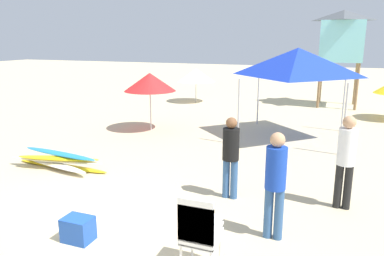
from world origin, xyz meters
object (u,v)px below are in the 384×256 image
(cooler_box, at_px, (78,229))
(lifeguard_tower, at_px, (342,36))
(stacked_plastic_chairs, at_px, (199,229))
(lifeguard_near_right, at_px, (231,153))
(beach_umbrella_left, at_px, (196,75))
(lifeguard_near_center, at_px, (275,179))
(lifeguard_near_left, at_px, (346,156))
(popup_canopy, at_px, (298,62))
(surfboard_pile, at_px, (58,161))
(beach_umbrella_mid, at_px, (150,82))

(cooler_box, bearing_deg, lifeguard_tower, 75.60)
(stacked_plastic_chairs, xyz_separation_m, lifeguard_near_right, (-0.26, 2.50, 0.27))
(lifeguard_near_right, relative_size, cooler_box, 3.59)
(beach_umbrella_left, bearing_deg, lifeguard_tower, 11.11)
(lifeguard_near_right, height_order, lifeguard_tower, lifeguard_tower)
(stacked_plastic_chairs, height_order, lifeguard_near_right, lifeguard_near_right)
(lifeguard_near_center, height_order, lifeguard_tower, lifeguard_tower)
(lifeguard_near_left, distance_m, popup_canopy, 5.28)
(lifeguard_near_left, height_order, beach_umbrella_left, lifeguard_near_left)
(lifeguard_near_center, relative_size, lifeguard_tower, 0.40)
(lifeguard_tower, xyz_separation_m, beach_umbrella_left, (-6.50, -1.28, -1.84))
(surfboard_pile, relative_size, lifeguard_near_left, 1.49)
(lifeguard_near_center, height_order, beach_umbrella_mid, beach_umbrella_mid)
(popup_canopy, bearing_deg, surfboard_pile, -134.57)
(lifeguard_near_left, distance_m, beach_umbrella_left, 12.17)
(stacked_plastic_chairs, relative_size, lifeguard_near_center, 0.65)
(stacked_plastic_chairs, relative_size, lifeguard_tower, 0.26)
(lifeguard_near_left, bearing_deg, popup_canopy, 106.08)
(surfboard_pile, relative_size, lifeguard_near_center, 1.52)
(surfboard_pile, distance_m, popup_canopy, 7.42)
(stacked_plastic_chairs, height_order, beach_umbrella_mid, beach_umbrella_mid)
(lifeguard_near_center, bearing_deg, stacked_plastic_chairs, -121.33)
(lifeguard_near_left, bearing_deg, lifeguard_near_right, -171.65)
(lifeguard_near_left, relative_size, lifeguard_near_center, 1.02)
(lifeguard_tower, relative_size, beach_umbrella_left, 2.31)
(lifeguard_tower, xyz_separation_m, cooler_box, (-3.63, -14.14, -2.98))
(lifeguard_near_left, relative_size, popup_canopy, 0.60)
(beach_umbrella_left, bearing_deg, stacked_plastic_chairs, -69.33)
(surfboard_pile, height_order, beach_umbrella_mid, beach_umbrella_mid)
(beach_umbrella_left, distance_m, cooler_box, 13.23)
(surfboard_pile, xyz_separation_m, beach_umbrella_mid, (0.33, 4.26, 1.46))
(surfboard_pile, xyz_separation_m, beach_umbrella_left, (-0.29, 10.31, 1.14))
(lifeguard_near_left, height_order, popup_canopy, popup_canopy)
(surfboard_pile, distance_m, cooler_box, 3.63)
(lifeguard_near_center, relative_size, cooler_box, 3.80)
(lifeguard_tower, xyz_separation_m, beach_umbrella_mid, (-5.88, -7.32, -1.52))
(beach_umbrella_left, xyz_separation_m, cooler_box, (2.87, -12.87, -1.14))
(beach_umbrella_mid, bearing_deg, lifeguard_near_left, -34.17)
(surfboard_pile, bearing_deg, lifeguard_near_left, 1.33)
(beach_umbrella_mid, height_order, cooler_box, beach_umbrella_mid)
(lifeguard_near_left, distance_m, beach_umbrella_mid, 7.36)
(cooler_box, bearing_deg, lifeguard_near_left, 35.37)
(lifeguard_near_center, distance_m, beach_umbrella_left, 13.00)
(beach_umbrella_mid, bearing_deg, lifeguard_tower, 51.23)
(lifeguard_near_center, height_order, beach_umbrella_left, lifeguard_near_center)
(surfboard_pile, height_order, lifeguard_near_left, lifeguard_near_left)
(lifeguard_near_left, bearing_deg, beach_umbrella_left, 123.33)
(beach_umbrella_left, bearing_deg, lifeguard_near_right, -66.14)
(lifeguard_near_right, distance_m, lifeguard_tower, 12.10)
(popup_canopy, xyz_separation_m, beach_umbrella_mid, (-4.65, -0.79, -0.71))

